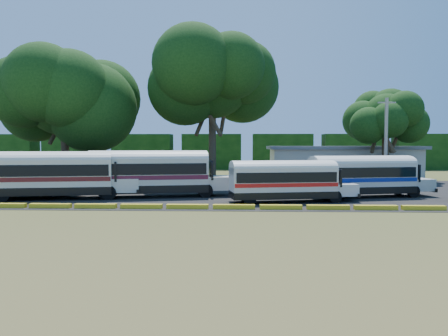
{
  "coord_description": "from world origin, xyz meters",
  "views": [
    {
      "loc": [
        4.93,
        -26.87,
        4.11
      ],
      "look_at": [
        3.67,
        6.0,
        2.39
      ],
      "focal_mm": 35.0,
      "sensor_mm": 36.0,
      "label": 1
    }
  ],
  "objects_px": {
    "bus_cream_west": "(55,172)",
    "bus_white_red": "(285,179)",
    "bus_red": "(17,173)",
    "tree_west": "(64,93)"
  },
  "relations": [
    {
      "from": "bus_cream_west",
      "to": "bus_white_red",
      "type": "bearing_deg",
      "value": -14.38
    },
    {
      "from": "bus_red",
      "to": "bus_white_red",
      "type": "height_order",
      "value": "bus_red"
    },
    {
      "from": "bus_red",
      "to": "tree_west",
      "type": "bearing_deg",
      "value": 102.33
    },
    {
      "from": "bus_white_red",
      "to": "tree_west",
      "type": "relative_size",
      "value": 0.68
    },
    {
      "from": "bus_red",
      "to": "tree_west",
      "type": "distance_m",
      "value": 12.14
    },
    {
      "from": "bus_red",
      "to": "bus_white_red",
      "type": "relative_size",
      "value": 1.09
    },
    {
      "from": "bus_cream_west",
      "to": "bus_white_red",
      "type": "relative_size",
      "value": 1.2
    },
    {
      "from": "bus_red",
      "to": "bus_cream_west",
      "type": "xyz_separation_m",
      "value": [
        4.14,
        -2.18,
        0.17
      ]
    },
    {
      "from": "bus_cream_west",
      "to": "tree_west",
      "type": "xyz_separation_m",
      "value": [
        -3.99,
        11.68,
        7.39
      ]
    },
    {
      "from": "bus_white_red",
      "to": "bus_red",
      "type": "bearing_deg",
      "value": 160.21
    }
  ]
}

